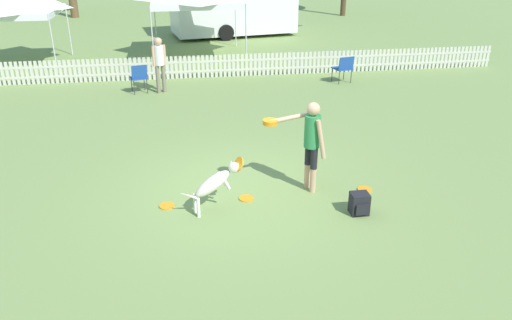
{
  "coord_description": "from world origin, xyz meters",
  "views": [
    {
      "loc": [
        -0.91,
        -7.93,
        4.21
      ],
      "look_at": [
        0.23,
        -0.46,
        0.78
      ],
      "focal_mm": 35.0,
      "sensor_mm": 36.0,
      "label": 1
    }
  ],
  "objects_px": {
    "frisbee_near_dog": "(246,198)",
    "spectator_standing": "(159,60)",
    "folding_chair_blue_left": "(139,76)",
    "folding_chair_center": "(344,67)",
    "frisbee_near_handler": "(167,206)",
    "handler_person": "(309,136)",
    "equipment_trailer": "(233,3)",
    "frisbee_midfield": "(365,189)",
    "leaping_dog": "(216,182)",
    "backpack_on_grass": "(359,204)"
  },
  "relations": [
    {
      "from": "frisbee_midfield",
      "to": "leaping_dog",
      "type": "bearing_deg",
      "value": -173.32
    },
    {
      "from": "folding_chair_center",
      "to": "folding_chair_blue_left",
      "type": "bearing_deg",
      "value": -11.47
    },
    {
      "from": "leaping_dog",
      "to": "equipment_trailer",
      "type": "xyz_separation_m",
      "value": [
        2.04,
        15.77,
        0.88
      ]
    },
    {
      "from": "handler_person",
      "to": "spectator_standing",
      "type": "height_order",
      "value": "handler_person"
    },
    {
      "from": "frisbee_midfield",
      "to": "folding_chair_blue_left",
      "type": "bearing_deg",
      "value": 122.79
    },
    {
      "from": "folding_chair_blue_left",
      "to": "equipment_trailer",
      "type": "bearing_deg",
      "value": -128.11
    },
    {
      "from": "leaping_dog",
      "to": "frisbee_midfield",
      "type": "relative_size",
      "value": 4.31
    },
    {
      "from": "equipment_trailer",
      "to": "frisbee_near_handler",
      "type": "bearing_deg",
      "value": -110.16
    },
    {
      "from": "spectator_standing",
      "to": "equipment_trailer",
      "type": "relative_size",
      "value": 0.25
    },
    {
      "from": "handler_person",
      "to": "equipment_trailer",
      "type": "bearing_deg",
      "value": -17.4
    },
    {
      "from": "handler_person",
      "to": "folding_chair_center",
      "type": "height_order",
      "value": "handler_person"
    },
    {
      "from": "handler_person",
      "to": "frisbee_near_dog",
      "type": "height_order",
      "value": "handler_person"
    },
    {
      "from": "folding_chair_blue_left",
      "to": "backpack_on_grass",
      "type": "bearing_deg",
      "value": 102.58
    },
    {
      "from": "frisbee_near_dog",
      "to": "spectator_standing",
      "type": "bearing_deg",
      "value": 103.17
    },
    {
      "from": "frisbee_midfield",
      "to": "folding_chair_center",
      "type": "xyz_separation_m",
      "value": [
        1.81,
        6.95,
        0.48
      ]
    },
    {
      "from": "spectator_standing",
      "to": "equipment_trailer",
      "type": "distance_m",
      "value": 9.26
    },
    {
      "from": "folding_chair_blue_left",
      "to": "frisbee_midfield",
      "type": "bearing_deg",
      "value": 107.62
    },
    {
      "from": "frisbee_near_handler",
      "to": "frisbee_midfield",
      "type": "relative_size",
      "value": 1.0
    },
    {
      "from": "equipment_trailer",
      "to": "handler_person",
      "type": "bearing_deg",
      "value": -101.08
    },
    {
      "from": "leaping_dog",
      "to": "folding_chair_center",
      "type": "distance_m",
      "value": 8.55
    },
    {
      "from": "handler_person",
      "to": "leaping_dog",
      "type": "xyz_separation_m",
      "value": [
        -1.67,
        -0.49,
        -0.5
      ]
    },
    {
      "from": "equipment_trailer",
      "to": "folding_chair_center",
      "type": "bearing_deg",
      "value": -83.53
    },
    {
      "from": "leaping_dog",
      "to": "spectator_standing",
      "type": "height_order",
      "value": "spectator_standing"
    },
    {
      "from": "leaping_dog",
      "to": "frisbee_midfield",
      "type": "bearing_deg",
      "value": 80.67
    },
    {
      "from": "frisbee_near_dog",
      "to": "spectator_standing",
      "type": "height_order",
      "value": "spectator_standing"
    },
    {
      "from": "handler_person",
      "to": "frisbee_near_dog",
      "type": "bearing_deg",
      "value": 83.25
    },
    {
      "from": "frisbee_near_handler",
      "to": "frisbee_near_dog",
      "type": "bearing_deg",
      "value": 2.5
    },
    {
      "from": "folding_chair_blue_left",
      "to": "folding_chair_center",
      "type": "distance_m",
      "value": 6.16
    },
    {
      "from": "frisbee_near_dog",
      "to": "equipment_trailer",
      "type": "relative_size",
      "value": 0.04
    },
    {
      "from": "frisbee_near_dog",
      "to": "spectator_standing",
      "type": "xyz_separation_m",
      "value": [
        -1.58,
        6.75,
        0.94
      ]
    },
    {
      "from": "handler_person",
      "to": "frisbee_midfield",
      "type": "relative_size",
      "value": 6.4
    },
    {
      "from": "handler_person",
      "to": "backpack_on_grass",
      "type": "height_order",
      "value": "handler_person"
    },
    {
      "from": "frisbee_midfield",
      "to": "spectator_standing",
      "type": "bearing_deg",
      "value": 119.01
    },
    {
      "from": "folding_chair_center",
      "to": "leaping_dog",
      "type": "bearing_deg",
      "value": 44.85
    },
    {
      "from": "handler_person",
      "to": "backpack_on_grass",
      "type": "relative_size",
      "value": 4.5
    },
    {
      "from": "frisbee_midfield",
      "to": "folding_chair_center",
      "type": "height_order",
      "value": "folding_chair_center"
    },
    {
      "from": "backpack_on_grass",
      "to": "spectator_standing",
      "type": "height_order",
      "value": "spectator_standing"
    },
    {
      "from": "handler_person",
      "to": "equipment_trailer",
      "type": "relative_size",
      "value": 0.26
    },
    {
      "from": "frisbee_near_dog",
      "to": "equipment_trailer",
      "type": "distance_m",
      "value": 15.6
    },
    {
      "from": "frisbee_near_handler",
      "to": "folding_chair_blue_left",
      "type": "relative_size",
      "value": 0.3
    },
    {
      "from": "handler_person",
      "to": "spectator_standing",
      "type": "bearing_deg",
      "value": 6.41
    },
    {
      "from": "frisbee_near_dog",
      "to": "spectator_standing",
      "type": "relative_size",
      "value": 0.16
    },
    {
      "from": "frisbee_near_dog",
      "to": "folding_chair_center",
      "type": "distance_m",
      "value": 8.02
    },
    {
      "from": "frisbee_midfield",
      "to": "spectator_standing",
      "type": "relative_size",
      "value": 0.16
    },
    {
      "from": "frisbee_midfield",
      "to": "equipment_trailer",
      "type": "distance_m",
      "value": 15.53
    },
    {
      "from": "backpack_on_grass",
      "to": "spectator_standing",
      "type": "bearing_deg",
      "value": 114.02
    },
    {
      "from": "handler_person",
      "to": "folding_chair_blue_left",
      "type": "height_order",
      "value": "handler_person"
    },
    {
      "from": "folding_chair_center",
      "to": "equipment_trailer",
      "type": "height_order",
      "value": "equipment_trailer"
    },
    {
      "from": "leaping_dog",
      "to": "folding_chair_center",
      "type": "relative_size",
      "value": 1.33
    },
    {
      "from": "frisbee_near_handler",
      "to": "backpack_on_grass",
      "type": "distance_m",
      "value": 3.22
    }
  ]
}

